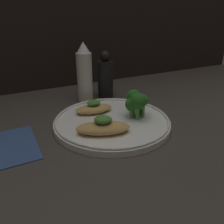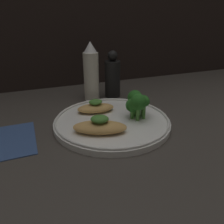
% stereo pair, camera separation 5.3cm
% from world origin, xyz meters
% --- Properties ---
extents(ground_plane, '(1.80, 1.80, 0.01)m').
position_xyz_m(ground_plane, '(0.00, 0.00, -0.01)').
color(ground_plane, '#3D3833').
extents(plate, '(0.28, 0.28, 0.02)m').
position_xyz_m(plate, '(0.00, 0.00, 0.01)').
color(plate, white).
rests_on(plate, ground_plane).
extents(grilled_meat_front, '(0.13, 0.09, 0.04)m').
position_xyz_m(grilled_meat_front, '(-0.05, -0.05, 0.03)').
color(grilled_meat_front, tan).
rests_on(grilled_meat_front, plate).
extents(grilled_meat_middle, '(0.10, 0.06, 0.04)m').
position_xyz_m(grilled_meat_middle, '(-0.02, 0.06, 0.03)').
color(grilled_meat_middle, tan).
rests_on(grilled_meat_middle, plate).
extents(broccoli_bunch, '(0.06, 0.07, 0.07)m').
position_xyz_m(broccoli_bunch, '(0.06, -0.01, 0.06)').
color(broccoli_bunch, '#569942').
rests_on(broccoli_bunch, plate).
extents(sauce_bottle, '(0.05, 0.05, 0.18)m').
position_xyz_m(sauce_bottle, '(0.01, 0.20, 0.09)').
color(sauce_bottle, silver).
rests_on(sauce_bottle, ground_plane).
extents(pepper_grinder, '(0.05, 0.05, 0.15)m').
position_xyz_m(pepper_grinder, '(0.08, 0.20, 0.07)').
color(pepper_grinder, black).
rests_on(pepper_grinder, ground_plane).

